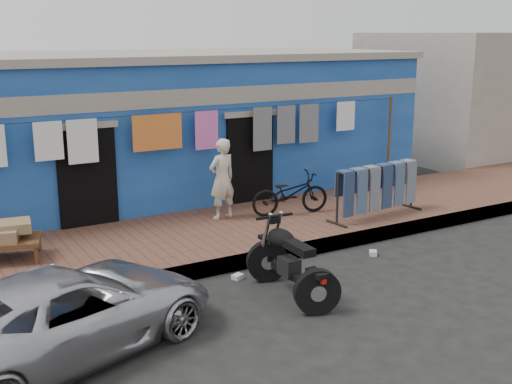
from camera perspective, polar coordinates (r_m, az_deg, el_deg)
name	(u,v)px	position (r m, az deg, el deg)	size (l,w,h in m)	color
ground	(324,294)	(9.75, 6.03, -9.05)	(80.00, 80.00, 0.00)	black
sidewalk	(229,234)	(12.09, -2.40, -3.73)	(28.00, 3.00, 0.25)	brown
curb	(269,256)	(10.90, 1.20, -5.73)	(28.00, 0.10, 0.25)	gray
building	(148,126)	(15.31, -9.54, 5.85)	(12.20, 5.20, 3.36)	#154293
neighbor_right	(475,94)	(21.75, 18.86, 8.23)	(6.00, 5.00, 3.80)	#9E9384
clothesline	(179,137)	(12.62, -6.86, 4.90)	(10.06, 0.06, 2.10)	brown
car	(67,311)	(8.17, -16.45, -10.10)	(1.77, 3.89, 1.10)	silver
seated_person	(222,179)	(12.46, -3.04, 1.17)	(0.57, 0.38, 1.59)	beige
bicycle	(290,189)	(12.81, 3.05, 0.27)	(0.57, 1.60, 1.04)	black
motorcycle	(291,260)	(9.43, 3.13, -6.10)	(0.68, 1.77, 1.13)	black
jeans_rack	(377,190)	(12.88, 10.67, 0.18)	(2.25, 0.66, 1.06)	black
litter_a	(238,277)	(10.27, -1.64, -7.53)	(0.17, 0.13, 0.07)	silver
litter_b	(373,253)	(11.48, 10.36, -5.36)	(0.17, 0.12, 0.08)	silver
litter_c	(292,271)	(10.50, 3.19, -7.01)	(0.22, 0.17, 0.09)	silver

